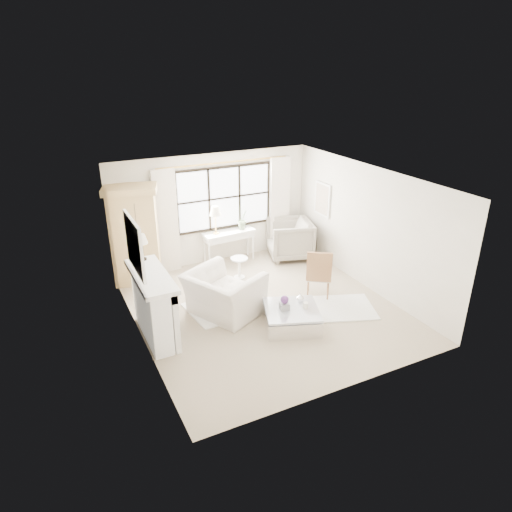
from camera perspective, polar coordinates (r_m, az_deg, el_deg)
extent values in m
plane|color=tan|center=(9.43, 1.06, -6.54)|extent=(5.50, 5.50, 0.00)
plane|color=white|center=(8.41, 1.19, 9.61)|extent=(5.50, 5.50, 0.00)
plane|color=white|center=(11.19, -5.41, 5.87)|extent=(5.00, 0.00, 5.00)
plane|color=white|center=(6.76, 11.99, -6.92)|extent=(5.00, 0.00, 5.00)
plane|color=white|center=(8.08, -14.83, -1.96)|extent=(0.00, 5.50, 5.50)
plane|color=beige|center=(10.15, 13.77, 3.43)|extent=(0.00, 5.50, 5.50)
cube|color=white|center=(11.21, -3.98, 7.28)|extent=(2.40, 0.02, 1.50)
cylinder|color=#BB8E40|center=(10.95, -3.99, 11.58)|extent=(3.30, 0.04, 0.04)
cube|color=silver|center=(10.79, -11.14, 4.21)|extent=(0.55, 0.10, 2.47)
cube|color=white|center=(11.87, 2.95, 6.40)|extent=(0.55, 0.10, 2.47)
cube|color=white|center=(8.46, -12.91, -6.36)|extent=(0.34, 1.50, 1.18)
cube|color=silver|center=(8.52, -11.77, -6.47)|extent=(0.03, 1.22, 0.97)
cube|color=black|center=(8.63, -11.59, -7.68)|extent=(0.06, 0.52, 0.50)
cube|color=white|center=(8.18, -13.04, -2.46)|extent=(0.58, 1.66, 0.08)
cube|color=white|center=(7.89, -14.98, 1.30)|extent=(0.05, 1.15, 0.95)
cube|color=silver|center=(7.90, -14.77, 1.33)|extent=(0.02, 1.00, 0.80)
cube|color=silver|center=(11.35, 8.32, 7.04)|extent=(0.04, 0.62, 0.82)
cube|color=#B6A38D|center=(11.34, 8.23, 7.03)|extent=(0.01, 0.52, 0.72)
cylinder|color=black|center=(8.76, -13.87, -0.36)|extent=(0.12, 0.12, 0.03)
cylinder|color=black|center=(8.70, -13.98, 0.63)|extent=(0.03, 0.03, 0.30)
cone|color=beige|center=(8.61, -14.13, 2.10)|extent=(0.22, 0.22, 0.18)
cube|color=tan|center=(10.44, -14.87, 2.12)|extent=(1.13, 0.87, 2.10)
cube|color=tan|center=(10.11, -15.52, 8.04)|extent=(1.28, 1.01, 0.14)
cube|color=white|center=(11.31, -3.42, 2.53)|extent=(1.27, 0.50, 0.14)
cube|color=white|center=(11.28, -3.43, 2.96)|extent=(1.33, 0.55, 0.06)
cylinder|color=gold|center=(11.14, -5.02, 2.88)|extent=(0.14, 0.14, 0.03)
cylinder|color=gold|center=(11.05, -5.07, 4.07)|extent=(0.02, 0.02, 0.46)
cone|color=beige|center=(10.95, -5.13, 5.65)|extent=(0.28, 0.28, 0.22)
imported|color=#5E754E|center=(11.34, -1.68, 4.58)|extent=(0.33, 0.29, 0.49)
cylinder|color=white|center=(10.68, -2.09, -2.66)|extent=(0.26, 0.26, 0.03)
cylinder|color=white|center=(10.57, -2.10, -1.52)|extent=(0.06, 0.06, 0.44)
cylinder|color=silver|center=(10.48, -2.12, -0.33)|extent=(0.40, 0.40, 0.03)
cube|color=white|center=(9.51, -3.48, -6.19)|extent=(1.75, 1.32, 0.03)
cube|color=white|center=(9.56, 10.28, -6.39)|extent=(1.70, 1.50, 0.03)
imported|color=silver|center=(9.05, -4.04, -4.76)|extent=(1.66, 1.74, 0.88)
imported|color=gray|center=(11.64, 4.21, 2.14)|extent=(1.35, 1.33, 0.99)
cube|color=beige|center=(9.79, 7.84, -2.52)|extent=(0.66, 0.65, 0.07)
cube|color=#96663F|center=(9.44, 7.91, -1.38)|extent=(0.42, 0.32, 0.60)
cube|color=silver|center=(8.78, 4.45, -7.82)|extent=(1.29, 1.29, 0.32)
cube|color=silver|center=(8.68, 4.49, -6.70)|extent=(1.29, 1.29, 0.04)
cube|color=gray|center=(8.61, 3.57, -6.28)|extent=(0.20, 0.20, 0.13)
sphere|color=#5A2D70|center=(8.55, 3.59, -5.46)|extent=(0.15, 0.15, 0.15)
cylinder|color=beige|center=(8.68, 6.20, -6.16)|extent=(0.10, 0.10, 0.12)
imported|color=white|center=(8.89, 5.56, -5.20)|extent=(0.18, 0.18, 0.17)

